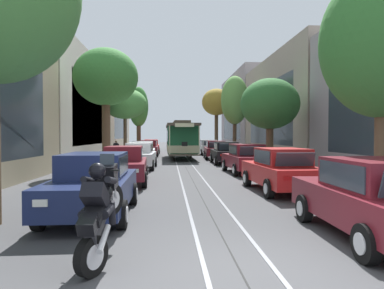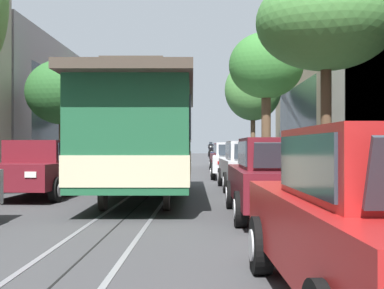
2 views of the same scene
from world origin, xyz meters
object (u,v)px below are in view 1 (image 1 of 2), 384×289
at_px(parked_car_maroon_near_right, 374,198).
at_px(parked_car_silver_sixth_right, 208,147).
at_px(parked_car_red_sixth_left, 151,146).
at_px(fire_hydrant, 74,180).
at_px(parked_car_maroon_fifth_left, 148,148).
at_px(street_tree_kerb_left_fourth, 139,108).
at_px(street_tree_kerb_right_second, 270,104).
at_px(parked_car_navy_near_left, 94,184).
at_px(parked_car_white_fourth_left, 143,151).
at_px(parked_car_white_mid_left, 140,156).
at_px(parked_car_maroon_second_left, 124,165).
at_px(street_tree_kerb_right_near, 383,43).
at_px(parked_car_black_fourth_right, 226,153).
at_px(street_tree_kerb_left_mid, 125,104).
at_px(motorcycle_with_rider, 100,207).
at_px(parked_car_maroon_mid_right, 246,158).
at_px(parked_car_red_second_right, 281,170).
at_px(street_tree_kerb_left_second, 106,78).
at_px(parked_car_maroon_fifth_right, 216,150).
at_px(pedestrian_on_left_pavement, 116,148).
at_px(cable_car_trolley, 181,140).
at_px(street_tree_kerb_right_fourth, 216,103).

bearing_deg(parked_car_maroon_near_right, parked_car_silver_sixth_right, 89.76).
distance_m(parked_car_red_sixth_left, fire_hydrant, 26.95).
distance_m(parked_car_maroon_fifth_left, street_tree_kerb_left_fourth, 9.18).
bearing_deg(parked_car_maroon_near_right, street_tree_kerb_right_second, 81.75).
distance_m(parked_car_navy_near_left, parked_car_white_fourth_left, 18.34).
xyz_separation_m(parked_car_navy_near_left, parked_car_white_mid_left, (0.11, 12.44, 0.00)).
distance_m(parked_car_maroon_second_left, street_tree_kerb_right_near, 10.33).
relative_size(parked_car_black_fourth_right, fire_hydrant, 5.21).
xyz_separation_m(parked_car_maroon_near_right, parked_car_silver_sixth_right, (0.12, 29.95, 0.00)).
bearing_deg(street_tree_kerb_right_near, parked_car_black_fourth_right, 96.34).
bearing_deg(parked_car_navy_near_left, street_tree_kerb_right_second, 55.24).
relative_size(parked_car_black_fourth_right, street_tree_kerb_right_near, 0.66).
bearing_deg(street_tree_kerb_right_second, parked_car_white_mid_left, 172.90).
bearing_deg(parked_car_navy_near_left, street_tree_kerb_left_mid, 95.02).
xyz_separation_m(parked_car_navy_near_left, motorcycle_with_rider, (0.83, -3.43, 0.11)).
distance_m(parked_car_maroon_mid_right, parked_car_black_fourth_right, 6.26).
relative_size(parked_car_red_second_right, street_tree_kerb_left_second, 0.64).
bearing_deg(parked_car_maroon_mid_right, parked_car_silver_sixth_right, 89.94).
height_order(parked_car_maroon_second_left, motorcycle_with_rider, motorcycle_with_rider).
height_order(parked_car_maroon_near_right, parked_car_red_second_right, same).
bearing_deg(parked_car_maroon_fifth_left, motorcycle_with_rider, -88.16).
xyz_separation_m(parked_car_maroon_mid_right, motorcycle_with_rider, (-5.22, -12.84, 0.11)).
xyz_separation_m(parked_car_maroon_near_right, parked_car_red_second_right, (0.02, 5.74, 0.00)).
xyz_separation_m(parked_car_maroon_near_right, parked_car_maroon_fifth_right, (0.02, 23.34, 0.00)).
relative_size(parked_car_maroon_mid_right, street_tree_kerb_right_near, 0.67).
relative_size(parked_car_maroon_fifth_right, parked_car_silver_sixth_right, 1.00).
bearing_deg(parked_car_black_fourth_right, parked_car_maroon_second_left, -121.56).
height_order(street_tree_kerb_left_mid, street_tree_kerb_left_fourth, street_tree_kerb_left_fourth).
bearing_deg(parked_car_maroon_mid_right, street_tree_kerb_left_fourth, 108.41).
height_order(parked_car_silver_sixth_right, pedestrian_on_left_pavement, parked_car_silver_sixth_right).
bearing_deg(parked_car_white_mid_left, parked_car_maroon_mid_right, -27.02).
xyz_separation_m(parked_car_red_second_right, pedestrian_on_left_pavement, (-9.12, 21.29, 0.07)).
height_order(street_tree_kerb_right_near, cable_car_trolley, street_tree_kerb_right_near).
distance_m(parked_car_red_second_right, fire_hydrant, 7.53).
xyz_separation_m(parked_car_red_second_right, street_tree_kerb_left_fourth, (-7.66, 29.35, 4.51)).
distance_m(parked_car_navy_near_left, cable_car_trolley, 22.04).
bearing_deg(parked_car_maroon_fifth_right, parked_car_white_mid_left, -124.62).
bearing_deg(street_tree_kerb_right_fourth, parked_car_red_sixth_left, -162.53).
bearing_deg(pedestrian_on_left_pavement, parked_car_maroon_second_left, -80.38).
bearing_deg(street_tree_kerb_left_second, street_tree_kerb_left_mid, 91.56).
bearing_deg(street_tree_kerb_left_mid, parked_car_maroon_fifth_right, -2.65).
bearing_deg(motorcycle_with_rider, fire_hydrant, 108.12).
bearing_deg(parked_car_maroon_fifth_left, street_tree_kerb_right_second, -59.01).
bearing_deg(parked_car_maroon_second_left, street_tree_kerb_right_near, -36.79).
height_order(street_tree_kerb_left_mid, motorcycle_with_rider, street_tree_kerb_left_mid).
bearing_deg(parked_car_white_mid_left, street_tree_kerb_left_second, -133.07).
height_order(street_tree_kerb_right_fourth, pedestrian_on_left_pavement, street_tree_kerb_right_fourth).
bearing_deg(fire_hydrant, parked_car_maroon_fifth_right, 66.30).
bearing_deg(parked_car_maroon_second_left, parked_car_maroon_near_right, -54.56).
bearing_deg(parked_car_maroon_fifth_right, motorcycle_with_rider, -101.91).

